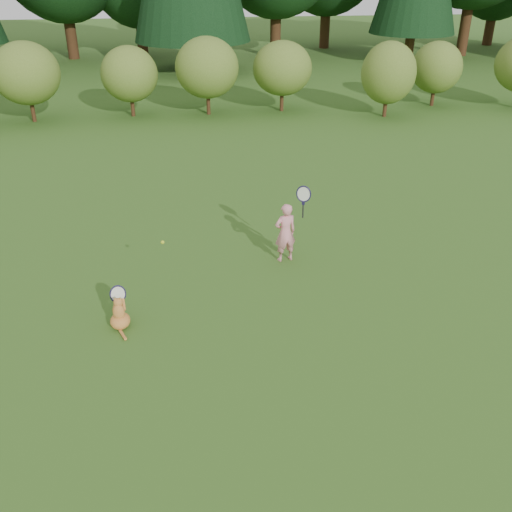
{
  "coord_description": "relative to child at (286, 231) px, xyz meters",
  "views": [
    {
      "loc": [
        -0.85,
        -7.74,
        5.28
      ],
      "look_at": [
        0.2,
        0.8,
        0.7
      ],
      "focal_mm": 40.0,
      "sensor_mm": 36.0,
      "label": 1
    }
  ],
  "objects": [
    {
      "name": "cat",
      "position": [
        -2.98,
        -1.88,
        -0.34
      ],
      "size": [
        0.38,
        0.69,
        0.74
      ],
      "rotation": [
        0.0,
        0.0,
        -0.05
      ],
      "color": "#B56122",
      "rests_on": "ground"
    },
    {
      "name": "tennis_ball",
      "position": [
        -2.27,
        -0.92,
        0.36
      ],
      "size": [
        0.06,
        0.06,
        0.06
      ],
      "color": "#B3CE18",
      "rests_on": "ground"
    },
    {
      "name": "child",
      "position": [
        0.0,
        0.0,
        0.0
      ],
      "size": [
        0.67,
        0.4,
        1.76
      ],
      "rotation": [
        0.0,
        0.0,
        3.39
      ],
      "color": "pink",
      "rests_on": "ground"
    },
    {
      "name": "shrub_row",
      "position": [
        -0.9,
        11.12,
        0.78
      ],
      "size": [
        28.0,
        3.0,
        2.8
      ],
      "primitive_type": null,
      "color": "#4E6820",
      "rests_on": "ground"
    },
    {
      "name": "ground",
      "position": [
        -0.9,
        -1.88,
        -0.62
      ],
      "size": [
        100.0,
        100.0,
        0.0
      ],
      "primitive_type": "plane",
      "color": "#215417",
      "rests_on": "ground"
    }
  ]
}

